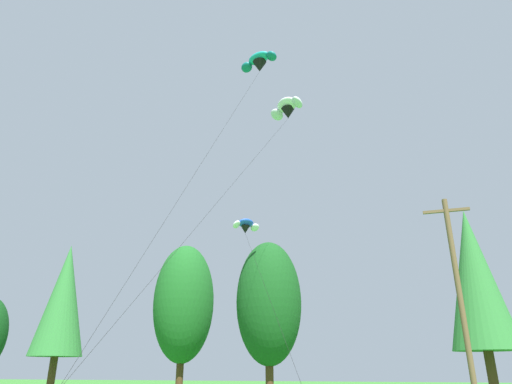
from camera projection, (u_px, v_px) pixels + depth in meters
The scene contains 8 objects.
treeline_tree_b at pixel (63, 299), 41.28m from camera, with size 4.55×4.55×13.41m.
treeline_tree_c at pixel (184, 303), 41.08m from camera, with size 5.40×5.40×13.33m.
treeline_tree_d at pixel (269, 302), 35.64m from camera, with size 5.08×5.08×12.16m.
treeline_tree_e at pixel (475, 277), 33.68m from camera, with size 4.69×4.69×14.03m.
utility_pole at pixel (460, 299), 21.21m from camera, with size 2.20×0.26×10.44m.
parafoil_kite_high_teal at pixel (259, 62), 35.63m from camera, with size 4.36×15.60×24.13m.
parafoil_kite_mid_blue_white at pixel (246, 226), 35.18m from camera, with size 8.02×15.29×11.79m.
parafoil_kite_far_white at pixel (287, 109), 36.01m from camera, with size 5.93×18.21×20.99m.
Camera 1 is at (7.10, 7.99, 2.37)m, focal length 31.89 mm.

